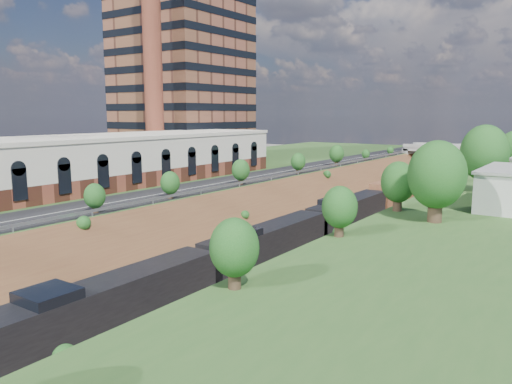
% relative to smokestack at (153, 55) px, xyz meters
% --- Properties ---
extents(platform_left, '(44.00, 180.00, 5.00)m').
position_rel_smokestack_xyz_m(platform_left, '(3.00, 4.00, -22.50)').
color(platform_left, '#335B25').
rests_on(platform_left, ground).
extents(embankment_left, '(10.00, 180.00, 10.00)m').
position_rel_smokestack_xyz_m(embankment_left, '(25.00, 4.00, -25.00)').
color(embankment_left, brown).
rests_on(embankment_left, ground).
extents(embankment_right, '(10.00, 180.00, 10.00)m').
position_rel_smokestack_xyz_m(embankment_right, '(47.00, 4.00, -25.00)').
color(embankment_right, brown).
rests_on(embankment_right, ground).
extents(rail_left_track, '(1.58, 180.00, 0.18)m').
position_rel_smokestack_xyz_m(rail_left_track, '(33.40, 4.00, -24.91)').
color(rail_left_track, gray).
rests_on(rail_left_track, ground).
extents(rail_right_track, '(1.58, 180.00, 0.18)m').
position_rel_smokestack_xyz_m(rail_right_track, '(38.60, 4.00, -24.91)').
color(rail_right_track, gray).
rests_on(rail_right_track, ground).
extents(road, '(8.00, 180.00, 0.10)m').
position_rel_smokestack_xyz_m(road, '(20.50, 4.00, -19.95)').
color(road, black).
rests_on(road, platform_left).
extents(guardrail, '(0.10, 171.00, 0.70)m').
position_rel_smokestack_xyz_m(guardrail, '(24.60, 3.80, -19.45)').
color(guardrail, '#99999E').
rests_on(guardrail, platform_left).
extents(commercial_building, '(14.30, 62.30, 7.00)m').
position_rel_smokestack_xyz_m(commercial_building, '(8.00, -18.00, -16.49)').
color(commercial_building, brown).
rests_on(commercial_building, platform_left).
extents(highrise_tower, '(22.00, 22.00, 53.90)m').
position_rel_smokestack_xyz_m(highrise_tower, '(-8.00, 16.00, 7.88)').
color(highrise_tower, brown).
rests_on(highrise_tower, platform_left).
extents(smokestack, '(3.20, 3.20, 40.00)m').
position_rel_smokestack_xyz_m(smokestack, '(0.00, 0.00, 0.00)').
color(smokestack, brown).
rests_on(smokestack, platform_left).
extents(overpass, '(24.50, 8.30, 7.40)m').
position_rel_smokestack_xyz_m(overpass, '(36.00, 66.00, -20.08)').
color(overpass, gray).
rests_on(overpass, ground).
extents(tree_right_large, '(5.25, 5.25, 7.61)m').
position_rel_smokestack_xyz_m(tree_right_large, '(53.00, -16.00, -15.62)').
color(tree_right_large, '#473323').
rests_on(tree_right_large, platform_right).
extents(tree_left_crest, '(2.45, 2.45, 3.55)m').
position_rel_smokestack_xyz_m(tree_left_crest, '(24.20, -36.00, -17.96)').
color(tree_left_crest, '#473323').
rests_on(tree_left_crest, platform_left).
extents(freight_train, '(3.08, 189.42, 4.59)m').
position_rel_smokestack_xyz_m(freight_train, '(38.60, 47.05, -22.35)').
color(freight_train, black).
rests_on(freight_train, ground).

